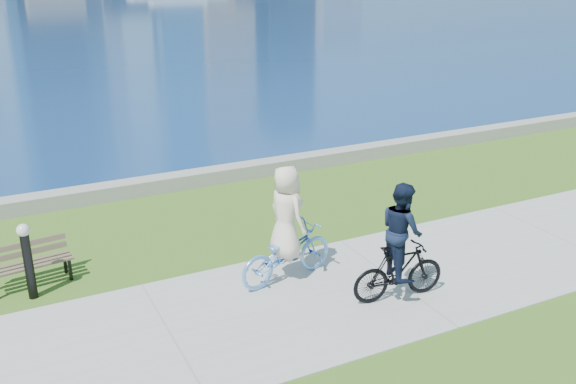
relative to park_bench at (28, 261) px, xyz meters
name	(u,v)px	position (x,y,z in m)	size (l,w,h in m)	color
ground	(171,337)	(1.69, -2.67, -0.44)	(320.00, 320.00, 0.00)	#325516
concrete_path	(171,336)	(1.69, -2.67, -0.43)	(80.00, 3.50, 0.02)	gray
seawall	(92,194)	(1.69, 3.53, -0.27)	(90.00, 0.50, 0.35)	gray
park_bench	(28,261)	(0.00, 0.00, 0.00)	(1.45, 0.66, 0.73)	black
bollard_lamp	(27,256)	(-0.02, -0.51, 0.32)	(0.21, 0.21, 1.33)	black
cyclist_woman	(286,239)	(4.03, -1.84, 0.35)	(1.02, 1.98, 2.08)	#63A1F0
cyclist_man	(400,251)	(5.38, -3.26, 0.43)	(0.68, 1.66, 2.02)	black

